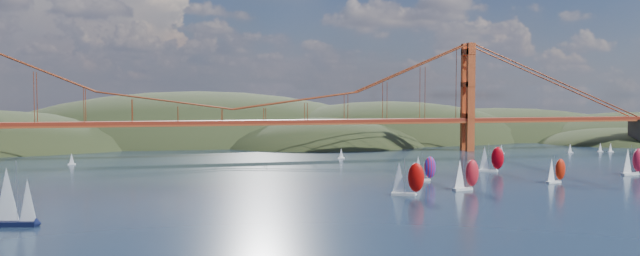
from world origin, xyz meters
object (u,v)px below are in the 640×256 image
at_px(racer_1, 466,174).
at_px(racer_0, 407,178).
at_px(racer_2, 556,170).
at_px(racer_rwb, 424,168).
at_px(racer_3, 491,158).
at_px(racer_4, 633,161).
at_px(sloop_navy, 13,197).

bearing_deg(racer_1, racer_0, -178.45).
distance_m(racer_2, racer_rwb, 42.42).
bearing_deg(racer_1, racer_rwb, 88.55).
relative_size(racer_0, racer_2, 1.20).
bearing_deg(racer_1, racer_2, -0.85).
relative_size(racer_3, racer_4, 0.99).
xyz_separation_m(racer_2, racer_rwb, (-39.92, 14.34, 0.20)).
xyz_separation_m(racer_4, racer_rwb, (-78.86, 3.41, -0.70)).
xyz_separation_m(sloop_navy, racer_0, (98.72, 17.96, -1.31)).
bearing_deg(racer_rwb, racer_3, 28.59).
xyz_separation_m(racer_0, racer_3, (50.86, 43.74, 0.00)).
relative_size(sloop_navy, racer_2, 1.62).
bearing_deg(racer_0, racer_rwb, 79.36).
relative_size(sloop_navy, racer_0, 1.35).
relative_size(racer_0, racer_rwb, 1.15).
height_order(racer_2, racer_4, racer_4).
height_order(racer_1, racer_4, racer_4).
height_order(racer_1, racer_2, racer_1).
bearing_deg(racer_2, racer_0, 179.47).
bearing_deg(racer_4, sloop_navy, -171.49).
distance_m(racer_0, racer_3, 67.08).
bearing_deg(racer_3, sloop_navy, -139.92).
bearing_deg(racer_3, racer_0, -121.64).
distance_m(racer_3, racer_4, 49.17).
distance_m(racer_1, racer_3, 48.88).
relative_size(sloop_navy, racer_1, 1.38).
height_order(racer_0, racer_3, racer_3).
distance_m(racer_0, racer_4, 98.40).
relative_size(racer_2, racer_3, 0.83).
distance_m(racer_3, racer_rwb, 38.14).
bearing_deg(racer_0, racer_1, 35.24).
height_order(sloop_navy, racer_1, sloop_navy).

